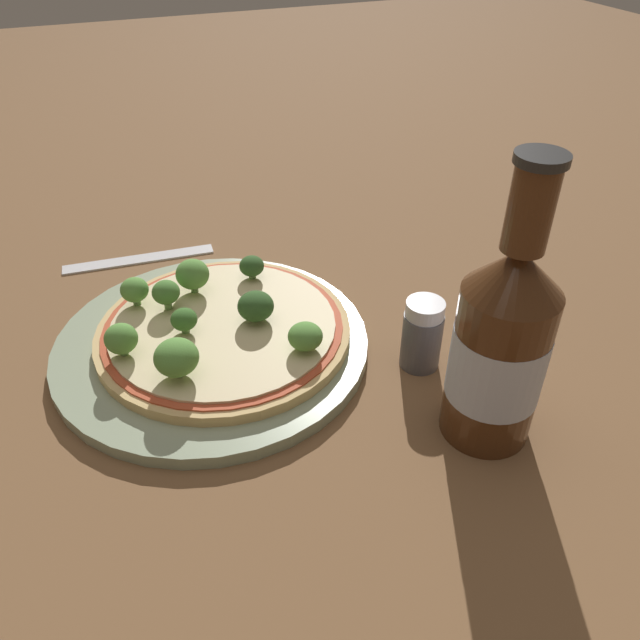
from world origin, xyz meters
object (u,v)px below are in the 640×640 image
at_px(pizza, 225,332).
at_px(beer_bottle, 500,345).
at_px(pepper_shaker, 422,335).
at_px(fork, 139,259).

xyz_separation_m(pizza, beer_bottle, (0.17, 0.16, 0.06)).
relative_size(pizza, pepper_shaker, 3.47).
height_order(pizza, pepper_shaker, pepper_shaker).
xyz_separation_m(pizza, pepper_shaker, (0.08, 0.15, 0.01)).
height_order(pepper_shaker, fork, pepper_shaker).
height_order(pizza, fork, pizza).
distance_m(beer_bottle, pepper_shaker, 0.10).
distance_m(pepper_shaker, fork, 0.34).
distance_m(beer_bottle, fork, 0.42).
bearing_deg(fork, pepper_shaker, -48.62).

